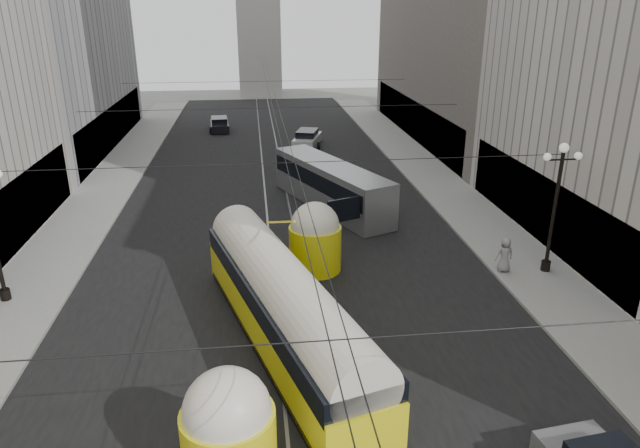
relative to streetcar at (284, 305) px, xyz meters
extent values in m
cube|color=black|center=(0.50, 19.33, -1.74)|extent=(20.00, 85.00, 0.02)
cube|color=gray|center=(-11.50, 22.83, -1.67)|extent=(4.00, 72.00, 0.15)
cube|color=gray|center=(12.50, 22.83, -1.67)|extent=(4.00, 72.00, 0.15)
cube|color=gray|center=(-0.25, 19.33, -1.74)|extent=(0.12, 85.00, 0.04)
cube|color=gray|center=(1.25, 19.33, -1.74)|extent=(0.12, 85.00, 0.04)
cube|color=black|center=(-13.55, 10.83, 0.26)|extent=(0.10, 18.00, 3.60)
cube|color=black|center=(-13.55, 34.83, 0.26)|extent=(0.10, 25.20, 3.60)
cube|color=black|center=(14.55, 8.83, 0.26)|extent=(0.10, 18.00, 3.60)
cube|color=black|center=(14.55, 34.83, 0.26)|extent=(0.10, 28.80, 3.60)
cube|color=#B2AFA8|center=(0.50, 66.83, 10.26)|extent=(6.00, 6.00, 24.00)
cylinder|color=black|center=(-12.10, 4.83, -1.34)|extent=(0.44, 0.44, 0.50)
cylinder|color=black|center=(13.10, 4.83, 1.41)|extent=(0.18, 0.18, 6.00)
cylinder|color=black|center=(13.10, 4.83, -1.34)|extent=(0.44, 0.44, 0.50)
cylinder|color=black|center=(13.10, 4.83, 4.01)|extent=(1.60, 0.08, 0.08)
sphere|color=white|center=(13.10, 4.83, 4.56)|extent=(0.44, 0.44, 0.44)
sphere|color=white|center=(12.35, 4.83, 4.16)|extent=(0.36, 0.36, 0.36)
sphere|color=white|center=(13.85, 4.83, 4.16)|extent=(0.36, 0.36, 0.36)
cylinder|color=black|center=(0.50, -9.17, 4.26)|extent=(25.00, 0.03, 0.03)
cylinder|color=black|center=(0.50, 4.83, 4.26)|extent=(25.00, 0.03, 0.03)
cylinder|color=black|center=(0.50, 18.83, 4.26)|extent=(25.00, 0.03, 0.03)
cylinder|color=black|center=(0.50, 32.83, 4.26)|extent=(25.00, 0.03, 0.03)
cylinder|color=black|center=(0.50, 22.83, 4.06)|extent=(0.03, 72.00, 0.03)
cylinder|color=black|center=(0.90, 22.83, 4.06)|extent=(0.03, 72.00, 0.03)
cube|color=yellow|center=(0.00, 0.00, -0.70)|extent=(6.32, 14.04, 1.68)
cube|color=black|center=(0.00, 0.00, -1.49)|extent=(6.21, 13.64, 0.30)
cube|color=black|center=(0.00, 0.00, 0.39)|extent=(6.29, 13.85, 0.84)
cylinder|color=silver|center=(0.00, 0.00, 0.68)|extent=(5.98, 13.76, 2.28)
cylinder|color=yellow|center=(-1.90, -6.57, -0.60)|extent=(2.58, 2.58, 2.28)
sphere|color=silver|center=(-1.90, -6.57, 0.59)|extent=(2.38, 2.38, 2.38)
cylinder|color=yellow|center=(1.90, 6.57, -0.60)|extent=(2.58, 2.58, 2.28)
sphere|color=silver|center=(1.90, 6.57, 0.59)|extent=(2.38, 2.38, 2.38)
cube|color=gray|center=(3.93, 15.81, -0.28)|extent=(6.60, 11.37, 2.84)
cube|color=black|center=(3.93, 15.81, 0.20)|extent=(6.46, 11.02, 1.04)
cube|color=black|center=(3.93, 10.18, 0.05)|extent=(2.04, 0.94, 1.32)
cylinder|color=black|center=(2.75, 12.00, -1.27)|extent=(0.30, 0.95, 0.95)
cylinder|color=black|center=(5.12, 12.00, -1.27)|extent=(0.30, 0.95, 0.95)
cylinder|color=black|center=(2.75, 19.61, -1.27)|extent=(0.30, 0.95, 0.95)
cylinder|color=black|center=(5.12, 19.61, -1.27)|extent=(0.30, 0.95, 0.95)
cube|color=silver|center=(4.09, 33.10, -1.24)|extent=(3.23, 5.09, 0.84)
cube|color=black|center=(4.09, 33.10, -0.65)|extent=(2.39, 2.99, 0.79)
cylinder|color=black|center=(3.21, 31.49, -1.41)|extent=(0.22, 0.67, 0.67)
cylinder|color=black|center=(4.96, 31.49, -1.41)|extent=(0.22, 0.67, 0.67)
cylinder|color=black|center=(3.21, 34.71, -1.41)|extent=(0.22, 0.67, 0.67)
cylinder|color=black|center=(4.96, 34.71, -1.41)|extent=(0.22, 0.67, 0.67)
cube|color=black|center=(-4.35, 41.03, -1.27)|extent=(2.13, 4.53, 0.78)
cube|color=black|center=(-4.35, 41.03, -0.72)|extent=(1.77, 2.54, 0.74)
cylinder|color=black|center=(-5.17, 39.53, -1.43)|extent=(0.22, 0.63, 0.63)
cylinder|color=black|center=(-3.54, 39.53, -1.43)|extent=(0.22, 0.63, 0.63)
cylinder|color=black|center=(-5.17, 42.53, -1.43)|extent=(0.22, 0.63, 0.63)
cylinder|color=black|center=(-3.54, 42.53, -1.43)|extent=(0.22, 0.63, 0.63)
imported|color=gray|center=(11.00, 4.99, -0.72)|extent=(0.89, 0.59, 1.75)
camera|label=1|loc=(-0.90, -19.03, 10.65)|focal=32.00mm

